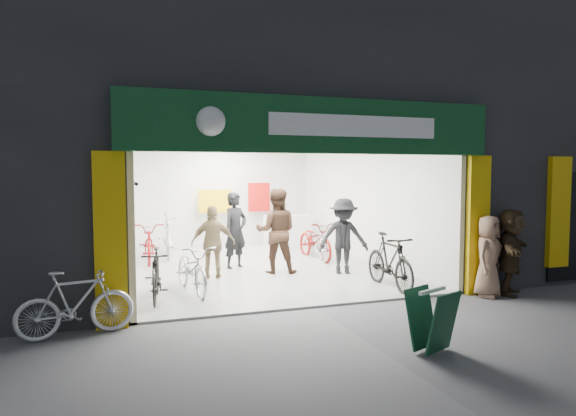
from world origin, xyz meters
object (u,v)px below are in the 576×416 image
bike_right_front (390,262)px  sandwich_board (432,318)px  bike_left_front (192,269)px  parked_bike (76,303)px  pedestrian_near (488,256)px

bike_right_front → sandwich_board: bearing=-109.3°
bike_left_front → sandwich_board: (2.40, -4.21, -0.03)m
parked_bike → bike_right_front: bearing=-89.6°
bike_right_front → sandwich_board: 3.46m
bike_right_front → sandwich_board: bike_right_front is taller
bike_right_front → parked_bike: 5.71m
bike_right_front → parked_bike: bike_right_front is taller
bike_right_front → parked_bike: size_ratio=1.16×
parked_bike → pedestrian_near: bearing=-100.4°
parked_bike → sandwich_board: bearing=-126.7°
bike_left_front → sandwich_board: bike_left_front is taller
bike_left_front → pedestrian_near: size_ratio=1.19×
bike_left_front → parked_bike: (-1.93, -2.06, 0.01)m
parked_bike → sandwich_board: 4.83m
pedestrian_near → parked_bike: bearing=150.5°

